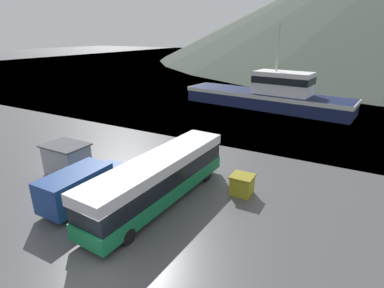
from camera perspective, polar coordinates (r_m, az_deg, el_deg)
The scene contains 8 objects.
ground_plane at distance 15.32m, azimuth -17.94°, elevation -22.94°, with size 400.00×400.00×0.00m, color #4C4C4F.
water_surface at distance 145.89m, azimuth 26.17°, elevation 14.30°, with size 240.00×240.00×0.00m, color #3D5160.
tour_bus at distance 19.06m, azimuth -6.15°, elevation -6.31°, with size 3.08×12.10×3.10m.
delivery_van at distance 20.41m, azimuth -19.92°, elevation -7.24°, with size 2.20×6.38×2.33m.
fishing_boat at distance 45.37m, azimuth 14.52°, elevation 9.08°, with size 24.79×8.55×11.51m.
storage_bin at distance 20.61m, azimuth 9.50°, elevation -7.63°, with size 1.49×1.40×1.38m.
dock_kiosk at distance 24.93m, azimuth -22.69°, elevation -2.64°, with size 3.29×2.42×2.39m.
mooring_bollard at distance 29.32m, azimuth -2.13°, elevation 0.94°, with size 0.42×0.42×1.00m.
Camera 1 is at (8.88, -7.11, 10.26)m, focal length 28.00 mm.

